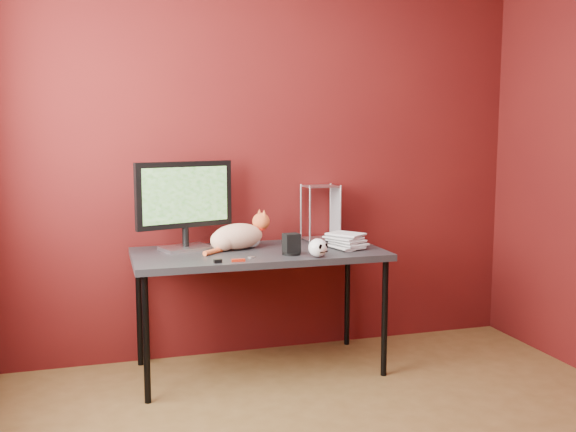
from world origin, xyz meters
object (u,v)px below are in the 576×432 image
object	(u,v)px
monitor	(185,201)
skull_mug	(318,248)
speaker	(291,245)
book_stack	(337,163)
desk	(259,259)
cat	(238,236)

from	to	relation	value
monitor	skull_mug	xyz separation A→B (m)	(0.70, -0.45, -0.24)
monitor	speaker	size ratio (longest dim) A/B	4.83
speaker	book_stack	xyz separation A→B (m)	(0.32, 0.09, 0.47)
desk	speaker	xyz separation A→B (m)	(0.15, -0.17, 0.11)
cat	skull_mug	size ratio (longest dim) A/B	3.83
monitor	cat	bearing A→B (deg)	-30.08
cat	book_stack	distance (m)	0.75
desk	cat	xyz separation A→B (m)	(-0.11, 0.09, 0.13)
desk	book_stack	bearing A→B (deg)	-10.44
speaker	desk	bearing A→B (deg)	124.90
desk	book_stack	distance (m)	0.75
skull_mug	book_stack	bearing A→B (deg)	23.23
speaker	skull_mug	bearing A→B (deg)	-49.91
skull_mug	book_stack	xyz separation A→B (m)	(0.19, 0.20, 0.47)
monitor	skull_mug	bearing A→B (deg)	-50.48
desk	skull_mug	world-z (taller)	skull_mug
monitor	cat	world-z (taller)	monitor
skull_mug	cat	bearing A→B (deg)	111.81
cat	skull_mug	xyz separation A→B (m)	(0.38, -0.38, -0.03)
skull_mug	speaker	distance (m)	0.17
desk	speaker	bearing A→B (deg)	-48.52
speaker	cat	bearing A→B (deg)	128.27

